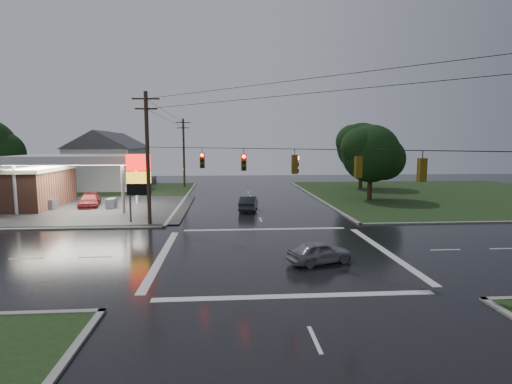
{
  "coord_description": "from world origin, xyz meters",
  "views": [
    {
      "loc": [
        -3.05,
        -24.05,
        6.86
      ],
      "look_at": [
        -0.72,
        7.05,
        3.0
      ],
      "focal_mm": 28.0,
      "sensor_mm": 36.0,
      "label": 1
    }
  ],
  "objects": [
    {
      "name": "car_crossing",
      "position": [
        2.25,
        -2.16,
        0.64
      ],
      "size": [
        4.03,
        2.61,
        1.28
      ],
      "primitive_type": "imported",
      "rotation": [
        0.0,
        0.0,
        1.89
      ],
      "color": "gray",
      "rests_on": "ground"
    },
    {
      "name": "house_near",
      "position": [
        -20.95,
        36.0,
        4.41
      ],
      "size": [
        11.05,
        8.48,
        8.6
      ],
      "color": "silver",
      "rests_on": "ground"
    },
    {
      "name": "pylon_sign",
      "position": [
        -10.5,
        10.5,
        4.01
      ],
      "size": [
        2.0,
        0.35,
        6.0
      ],
      "color": "#59595E",
      "rests_on": "ground"
    },
    {
      "name": "gas_station",
      "position": [
        -25.68,
        19.7,
        2.55
      ],
      "size": [
        26.2,
        18.0,
        5.6
      ],
      "color": "#2D2D2D",
      "rests_on": "ground"
    },
    {
      "name": "utility_pole_nw",
      "position": [
        -9.5,
        9.5,
        5.72
      ],
      "size": [
        2.2,
        0.32,
        11.0
      ],
      "color": "#382619",
      "rests_on": "ground"
    },
    {
      "name": "traffic_signals",
      "position": [
        0.02,
        -0.02,
        6.48
      ],
      "size": [
        26.87,
        26.87,
        1.47
      ],
      "color": "black",
      "rests_on": "ground"
    },
    {
      "name": "tree_ne_near",
      "position": [
        14.14,
        21.99,
        5.56
      ],
      "size": [
        7.99,
        6.8,
        8.98
      ],
      "color": "black",
      "rests_on": "ground"
    },
    {
      "name": "tree_ne_far",
      "position": [
        17.15,
        33.99,
        6.18
      ],
      "size": [
        8.46,
        7.2,
        9.8
      ],
      "color": "black",
      "rests_on": "ground"
    },
    {
      "name": "utility_pole_n",
      "position": [
        -9.5,
        38.0,
        5.47
      ],
      "size": [
        2.2,
        0.32,
        10.5
      ],
      "color": "#382619",
      "rests_on": "ground"
    },
    {
      "name": "grass_ne",
      "position": [
        26.0,
        26.0,
        0.04
      ],
      "size": [
        36.0,
        36.0,
        0.08
      ],
      "primitive_type": "cube",
      "color": "black",
      "rests_on": "ground"
    },
    {
      "name": "house_far",
      "position": [
        -21.95,
        48.0,
        4.41
      ],
      "size": [
        11.05,
        8.48,
        8.6
      ],
      "color": "silver",
      "rests_on": "ground"
    },
    {
      "name": "grass_nw",
      "position": [
        -26.0,
        26.0,
        0.04
      ],
      "size": [
        36.0,
        36.0,
        0.08
      ],
      "primitive_type": "cube",
      "color": "black",
      "rests_on": "ground"
    },
    {
      "name": "ground",
      "position": [
        0.0,
        0.0,
        0.0
      ],
      "size": [
        120.0,
        120.0,
        0.0
      ],
      "primitive_type": "plane",
      "color": "black",
      "rests_on": "ground"
    },
    {
      "name": "car_north",
      "position": [
        -0.8,
        16.04,
        0.74
      ],
      "size": [
        2.25,
        4.69,
        1.48
      ],
      "primitive_type": "imported",
      "rotation": [
        0.0,
        0.0,
        2.98
      ],
      "color": "black",
      "rests_on": "ground"
    },
    {
      "name": "car_pump",
      "position": [
        -17.66,
        19.38,
        0.71
      ],
      "size": [
        2.95,
        5.2,
        1.42
      ],
      "primitive_type": "imported",
      "rotation": [
        0.0,
        0.0,
        0.21
      ],
      "color": "#5A1416",
      "rests_on": "ground"
    }
  ]
}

